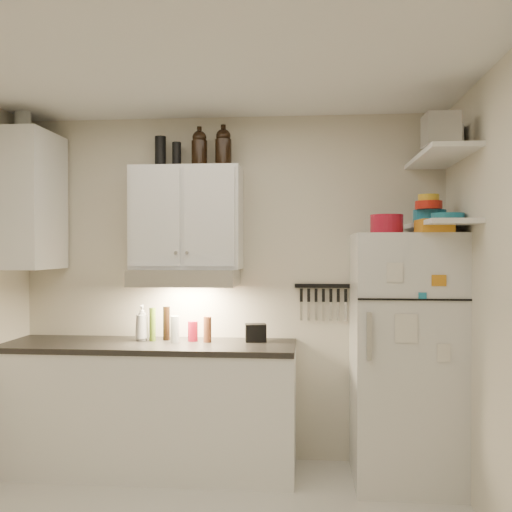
{
  "coord_description": "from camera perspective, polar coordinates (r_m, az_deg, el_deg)",
  "views": [
    {
      "loc": [
        0.58,
        -2.81,
        1.59
      ],
      "look_at": [
        0.25,
        0.9,
        1.55
      ],
      "focal_mm": 40.0,
      "sensor_mm": 36.0,
      "label": 1
    }
  ],
  "objects": [
    {
      "name": "ceiling",
      "position": [
        3.04,
        -6.63,
        20.18
      ],
      "size": [
        3.2,
        3.0,
        0.02
      ],
      "primitive_type": "cube",
      "color": "white",
      "rests_on": "ground"
    },
    {
      "name": "back_wall",
      "position": [
        4.37,
        -2.55,
        -3.19
      ],
      "size": [
        3.2,
        0.02,
        2.6
      ],
      "primitive_type": "cube",
      "color": "beige",
      "rests_on": "ground"
    },
    {
      "name": "base_cabinet",
      "position": [
        4.32,
        -10.62,
        -14.83
      ],
      "size": [
        2.1,
        0.6,
        0.88
      ],
      "primitive_type": "cube",
      "color": "white",
      "rests_on": "floor"
    },
    {
      "name": "countertop",
      "position": [
        4.22,
        -10.63,
        -8.8
      ],
      "size": [
        2.1,
        0.62,
        0.04
      ],
      "primitive_type": "cube",
      "color": "black",
      "rests_on": "base_cabinet"
    },
    {
      "name": "upper_cabinet",
      "position": [
        4.24,
        -6.9,
        3.79
      ],
      "size": [
        0.8,
        0.33,
        0.75
      ],
      "primitive_type": "cube",
      "color": "white",
      "rests_on": "back_wall"
    },
    {
      "name": "side_cabinet",
      "position": [
        4.5,
        -21.61,
        5.16
      ],
      "size": [
        0.33,
        0.55,
        1.0
      ],
      "primitive_type": "cube",
      "color": "white",
      "rests_on": "left_wall"
    },
    {
      "name": "range_hood",
      "position": [
        4.18,
        -7.08,
        -2.13
      ],
      "size": [
        0.76,
        0.46,
        0.12
      ],
      "primitive_type": "cube",
      "color": "silver",
      "rests_on": "back_wall"
    },
    {
      "name": "fridge",
      "position": [
        4.09,
        14.64,
        -9.82
      ],
      "size": [
        0.7,
        0.68,
        1.7
      ],
      "primitive_type": "cube",
      "color": "silver",
      "rests_on": "floor"
    },
    {
      "name": "shelf_hi",
      "position": [
        3.98,
        17.91,
        9.41
      ],
      "size": [
        0.3,
        0.95,
        0.03
      ],
      "primitive_type": "cube",
      "color": "white",
      "rests_on": "right_wall"
    },
    {
      "name": "shelf_lo",
      "position": [
        3.93,
        17.89,
        3.06
      ],
      "size": [
        0.3,
        0.95,
        0.03
      ],
      "primitive_type": "cube",
      "color": "white",
      "rests_on": "right_wall"
    },
    {
      "name": "knife_strip",
      "position": [
        4.3,
        6.69,
        -2.98
      ],
      "size": [
        0.42,
        0.02,
        0.03
      ],
      "primitive_type": "cube",
      "color": "black",
      "rests_on": "back_wall"
    },
    {
      "name": "dutch_oven",
      "position": [
        3.93,
        12.94,
        3.13
      ],
      "size": [
        0.28,
        0.28,
        0.13
      ],
      "primitive_type": "cylinder",
      "rotation": [
        0.0,
        0.0,
        -0.33
      ],
      "color": "#A41327",
      "rests_on": "fridge"
    },
    {
      "name": "book_stack",
      "position": [
        3.82,
        17.37,
        2.87
      ],
      "size": [
        0.21,
        0.26,
        0.08
      ],
      "primitive_type": "cube",
      "rotation": [
        0.0,
        0.0,
        0.02
      ],
      "color": "orange",
      "rests_on": "fridge"
    },
    {
      "name": "spice_jar",
      "position": [
        4.06,
        16.06,
        2.85
      ],
      "size": [
        0.07,
        0.07,
        0.1
      ],
      "primitive_type": "cylinder",
      "rotation": [
        0.0,
        0.0,
        0.23
      ],
      "color": "silver",
      "rests_on": "fridge"
    },
    {
      "name": "stock_pot",
      "position": [
        4.27,
        17.88,
        10.18
      ],
      "size": [
        0.31,
        0.31,
        0.17
      ],
      "primitive_type": "cylinder",
      "rotation": [
        0.0,
        0.0,
        0.34
      ],
      "color": "silver",
      "rests_on": "shelf_hi"
    },
    {
      "name": "tin_a",
      "position": [
        3.96,
        18.87,
        10.91
      ],
      "size": [
        0.21,
        0.2,
        0.17
      ],
      "primitive_type": "cube",
      "rotation": [
        0.0,
        0.0,
        -0.31
      ],
      "color": "#AAAAAD",
      "rests_on": "shelf_hi"
    },
    {
      "name": "tin_b",
      "position": [
        3.68,
        17.97,
        11.9
      ],
      "size": [
        0.2,
        0.2,
        0.19
      ],
      "primitive_type": "cube",
      "rotation": [
        0.0,
        0.0,
        0.05
      ],
      "color": "#AAAAAD",
      "rests_on": "shelf_hi"
    },
    {
      "name": "bowl_teal",
      "position": [
        4.1,
        16.97,
        3.8
      ],
      "size": [
        0.22,
        0.22,
        0.09
      ],
      "primitive_type": "cylinder",
      "color": "teal",
      "rests_on": "shelf_lo"
    },
    {
      "name": "bowl_orange",
      "position": [
        4.01,
        16.88,
        4.89
      ],
      "size": [
        0.18,
        0.18,
        0.05
      ],
      "primitive_type": "cylinder",
      "color": "red",
      "rests_on": "bowl_teal"
    },
    {
      "name": "bowl_yellow",
      "position": [
        4.01,
        16.88,
        5.59
      ],
      "size": [
        0.14,
        0.14,
        0.04
      ],
      "primitive_type": "cylinder",
      "color": "gold",
      "rests_on": "bowl_orange"
    },
    {
      "name": "plates",
      "position": [
        3.88,
        18.63,
        3.7
      ],
      "size": [
        0.27,
        0.27,
        0.05
      ],
      "primitive_type": "cylinder",
      "rotation": [
        0.0,
        0.0,
        0.4
      ],
      "color": "teal",
      "rests_on": "shelf_lo"
    },
    {
      "name": "growler_a",
      "position": [
        4.28,
        -5.68,
        10.66
      ],
      "size": [
        0.12,
        0.12,
        0.27
      ],
      "primitive_type": null,
      "rotation": [
        0.0,
        0.0,
        -0.01
      ],
      "color": "black",
      "rests_on": "upper_cabinet"
    },
    {
      "name": "growler_b",
      "position": [
        4.27,
        -3.29,
        10.79
      ],
      "size": [
        0.15,
        0.15,
        0.29
      ],
      "primitive_type": null,
      "rotation": [
        0.0,
        0.0,
        -0.34
      ],
      "color": "black",
      "rests_on": "upper_cabinet"
    },
    {
      "name": "thermos_a",
      "position": [
        4.36,
        -7.94,
        9.94
      ],
      "size": [
        0.09,
        0.09,
        0.19
      ],
      "primitive_type": "cylinder",
      "rotation": [
        0.0,
        0.0,
        -0.41
      ],
      "color": "black",
      "rests_on": "upper_cabinet"
    },
    {
      "name": "thermos_b",
      "position": [
        4.4,
        -9.53,
        10.16
      ],
      "size": [
        0.11,
        0.11,
        0.24
      ],
      "primitive_type": "cylinder",
      "rotation": [
        0.0,
        0.0,
        -0.43
      ],
      "color": "black",
      "rests_on": "upper_cabinet"
    },
    {
      "name": "side_jar",
      "position": [
        4.62,
        -22.29,
        12.3
      ],
      "size": [
        0.15,
        0.15,
        0.16
      ],
      "primitive_type": "cylinder",
      "rotation": [
        0.0,
        0.0,
        0.32
      ],
      "color": "silver",
      "rests_on": "side_cabinet"
    },
    {
      "name": "soap_bottle",
      "position": [
        4.32,
        -11.32,
        -6.36
      ],
      "size": [
        0.11,
        0.12,
        0.29
      ],
      "primitive_type": "imported",
      "rotation": [
        0.0,
        0.0,
        0.01
      ],
      "color": "white",
      "rests_on": "countertop"
    },
    {
      "name": "pepper_mill",
      "position": [
        4.18,
        -4.88,
        -7.33
      ],
      "size": [
        0.06,
        0.06,
        0.19
      ],
      "primitive_type": "cylinder",
      "rotation": [
        0.0,
        0.0,
        -0.11
      ],
      "color": "brown",
      "rests_on": "countertop"
    },
    {
      "name": "oil_bottle",
      "position": [
        4.28,
        -10.31,
        -6.74
      ],
      "size": [
        0.06,
        0.06,
        0.24
      ],
      "primitive_type": "cylinder",
      "rotation": [
        0.0,
        0.0,
        0.19
      ],
      "color": "#4F6D1B",
      "rests_on": "countertop"
    },
    {
      "name": "vinegar_bottle",
      "position": [
        4.31,
        -8.94,
        -6.66
      ],
      "size": [
        0.06,
        0.06,
        0.25
      ],
      "primitive_type": "cylinder",
      "rotation": [
        0.0,
        0.0,
        0.25
      ],
      "color": "black",
      "rests_on": "countertop"
    },
    {
      "name": "clear_bottle",
      "position": [
        4.19,
        -8.11,
        -7.27
      ],
      "size": [
        0.08,
        0.08,
        0.19
      ],
      "primitive_type": "cylinder",
      "rotation": [
        0.0,
        0.0,
        -0.27
      ],
      "color": "silver",
      "rests_on": "countertop"
    },
    {
      "name": "red_jar",
      "position": [
        4.24,
        -6.34,
        -7.48
      ],
      "size": [
        0.08,
        0.08,
        0.15
      ],
      "primitive_type": "cylinder",
      "rotation": [
        0.0,
        0.0,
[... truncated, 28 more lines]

